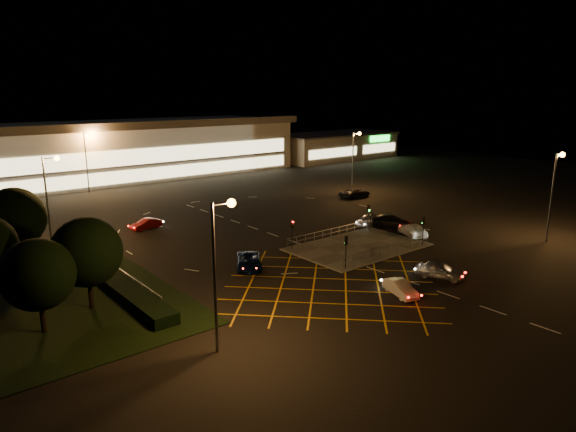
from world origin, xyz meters
TOP-DOWN VIEW (x-y plane):
  - ground at (0.00, 0.00)m, footprint 180.00×180.00m
  - pedestrian_island at (2.00, -2.00)m, footprint 14.00×9.00m
  - grass_verge at (-28.00, 6.00)m, footprint 18.00×30.00m
  - hedge at (-23.00, 6.00)m, footprint 2.00×26.00m
  - supermarket at (0.00, 61.95)m, footprint 72.00×26.50m
  - retail_unit_a at (46.00, 53.97)m, footprint 18.80×14.80m
  - retail_unit_b at (62.00, 53.96)m, footprint 14.80×14.80m
  - streetlight_sw at (-21.56, -12.00)m, footprint 1.78×0.56m
  - streetlight_se at (20.44, -14.00)m, footprint 1.78×0.56m
  - streetlight_nw at (-23.56, 18.00)m, footprint 1.78×0.56m
  - streetlight_ne at (24.44, 20.00)m, footprint 1.78×0.56m
  - streetlight_far_left at (-9.56, 48.00)m, footprint 1.78×0.56m
  - streetlight_far_right at (30.44, 50.00)m, footprint 1.78×0.56m
  - signal_sw at (-4.00, -5.99)m, footprint 0.28×0.30m
  - signal_se at (8.00, -5.99)m, footprint 0.28×0.30m
  - signal_nw at (-4.00, 1.99)m, footprint 0.28×0.30m
  - signal_ne at (8.00, 1.99)m, footprint 0.28×0.30m
  - tree_a at (-30.00, -2.00)m, footprint 5.04×5.04m
  - tree_c at (-28.00, 14.00)m, footprint 5.76×5.76m
  - tree_e at (-26.00, 0.00)m, footprint 5.40×5.40m
  - car_near_silver at (0.91, -13.15)m, footprint 3.17×4.69m
  - car_queue_white at (-5.13, -13.47)m, footprint 2.46×3.99m
  - car_left_blue at (-11.03, 0.02)m, footprint 4.65×5.43m
  - car_far_dkgrey at (11.50, 1.25)m, footprint 4.72×5.64m
  - car_right_silver at (10.13, 3.50)m, footprint 4.71×2.42m
  - car_circ_red at (-12.56, 19.82)m, footprint 4.06×2.00m
  - car_east_grey at (21.51, 16.95)m, footprint 5.50×2.62m
  - car_approach_white at (10.44, -2.81)m, footprint 3.92×5.27m

SIDE VIEW (x-z plane):
  - ground at x=0.00m, z-range 0.00..0.00m
  - grass_verge at x=-28.00m, z-range 0.00..0.08m
  - pedestrian_island at x=2.00m, z-range 0.00..0.12m
  - hedge at x=-23.00m, z-range 0.00..1.00m
  - car_queue_white at x=-5.13m, z-range 0.00..1.24m
  - car_circ_red at x=-12.56m, z-range 0.00..1.28m
  - car_left_blue at x=-11.03m, z-range 0.00..1.38m
  - car_approach_white at x=10.44m, z-range 0.00..1.42m
  - car_near_silver at x=0.91m, z-range 0.00..1.48m
  - car_east_grey at x=21.51m, z-range 0.00..1.52m
  - car_right_silver at x=10.13m, z-range 0.00..1.54m
  - car_far_dkgrey at x=11.50m, z-range 0.00..1.54m
  - signal_sw at x=-4.00m, z-range 0.79..3.94m
  - signal_se at x=8.00m, z-range 0.79..3.94m
  - signal_nw at x=-4.00m, z-range 0.79..3.94m
  - signal_ne at x=8.00m, z-range 0.79..3.94m
  - retail_unit_a at x=46.00m, z-range 0.04..6.39m
  - retail_unit_b at x=62.00m, z-range 0.05..6.40m
  - tree_a at x=-30.00m, z-range 0.90..7.76m
  - tree_e at x=-26.00m, z-range 0.97..8.32m
  - tree_c at x=-28.00m, z-range 1.03..8.87m
  - supermarket at x=0.00m, z-range 0.06..10.56m
  - streetlight_sw at x=-21.56m, z-range 1.55..11.58m
  - streetlight_se at x=20.44m, z-range 1.55..11.58m
  - streetlight_nw at x=-23.56m, z-range 1.55..11.58m
  - streetlight_ne at x=24.44m, z-range 1.55..11.58m
  - streetlight_far_left at x=-9.56m, z-range 1.55..11.58m
  - streetlight_far_right at x=30.44m, z-range 1.55..11.58m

